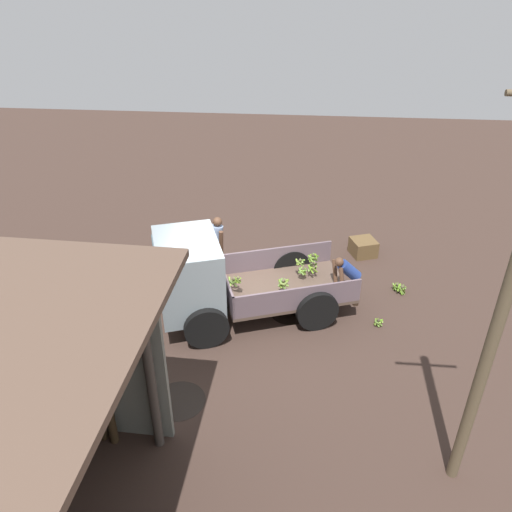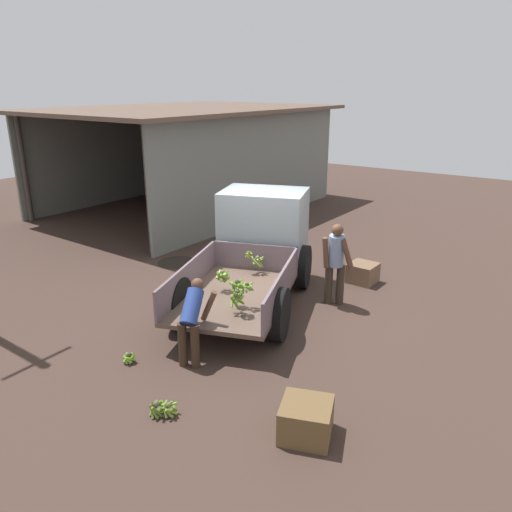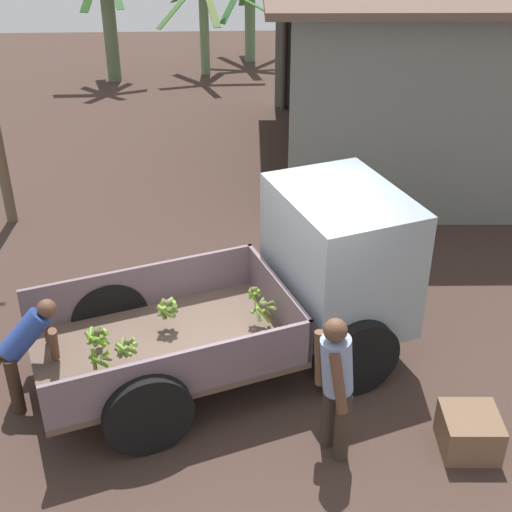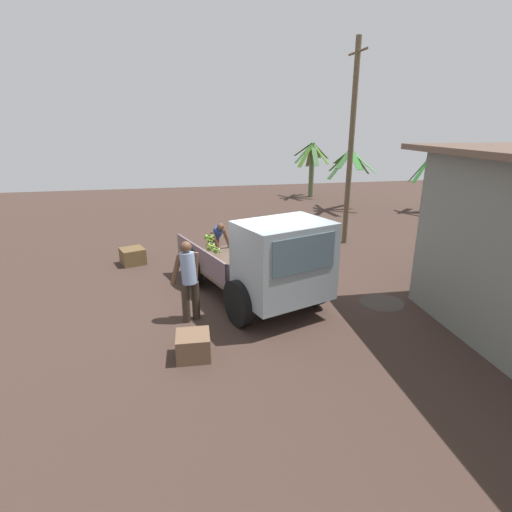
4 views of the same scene
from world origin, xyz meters
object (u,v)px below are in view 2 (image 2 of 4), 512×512
person_foreground_visitor (336,260)px  wooden_crate_0 (306,420)px  cargo_truck (258,241)px  person_worker_loading (192,317)px  person_bystander_near_shed (175,216)px  wooden_crate_1 (363,273)px  banana_bunch_on_ground_0 (129,358)px  banana_bunch_on_ground_1 (157,408)px  banana_bunch_on_ground_2 (169,408)px

person_foreground_visitor → wooden_crate_0: person_foreground_visitor is taller
person_foreground_visitor → cargo_truck: bearing=-112.2°
person_foreground_visitor → person_worker_loading: bearing=-42.6°
person_bystander_near_shed → wooden_crate_1: 5.43m
banana_bunch_on_ground_0 → wooden_crate_1: 5.72m
person_bystander_near_shed → cargo_truck: bearing=-3.5°
cargo_truck → person_worker_loading: cargo_truck is taller
person_foreground_visitor → person_bystander_near_shed: person_foreground_visitor is taller
banana_bunch_on_ground_1 → person_foreground_visitor: bearing=-4.3°
cargo_truck → person_foreground_visitor: size_ratio=2.76×
person_foreground_visitor → banana_bunch_on_ground_1: size_ratio=6.57×
person_worker_loading → banana_bunch_on_ground_0: (-0.67, 0.81, -0.68)m
person_worker_loading → wooden_crate_0: person_worker_loading is taller
wooden_crate_0 → person_worker_loading: bearing=76.1°
wooden_crate_0 → banana_bunch_on_ground_0: bearing=91.3°
banana_bunch_on_ground_0 → banana_bunch_on_ground_1: 1.55m
person_worker_loading → cargo_truck: bearing=-5.4°
person_bystander_near_shed → person_foreground_visitor: bearing=4.0°
person_worker_loading → person_bystander_near_shed: person_bystander_near_shed is taller
banana_bunch_on_ground_1 → banana_bunch_on_ground_2: banana_bunch_on_ground_1 is taller
banana_bunch_on_ground_0 → banana_bunch_on_ground_1: banana_bunch_on_ground_1 is taller
person_worker_loading → wooden_crate_1: size_ratio=2.24×
cargo_truck → banana_bunch_on_ground_0: size_ratio=21.70×
cargo_truck → person_foreground_visitor: (0.15, -1.78, -0.14)m
person_foreground_visitor → wooden_crate_0: size_ratio=2.66×
banana_bunch_on_ground_2 → wooden_crate_1: (6.08, -0.24, 0.11)m
person_worker_loading → person_foreground_visitor: bearing=-36.1°
banana_bunch_on_ground_0 → person_bystander_near_shed: bearing=35.9°
banana_bunch_on_ground_1 → wooden_crate_0: bearing=-66.8°
wooden_crate_0 → banana_bunch_on_ground_1: bearing=113.2°
banana_bunch_on_ground_2 → wooden_crate_0: size_ratio=0.37×
person_worker_loading → wooden_crate_1: bearing=-31.7°
banana_bunch_on_ground_0 → banana_bunch_on_ground_1: (-0.73, -1.37, 0.03)m
person_worker_loading → banana_bunch_on_ground_2: size_ratio=5.54×
banana_bunch_on_ground_0 → wooden_crate_0: (0.07, -3.24, 0.14)m
banana_bunch_on_ground_0 → banana_bunch_on_ground_2: size_ratio=0.91×
person_bystander_near_shed → banana_bunch_on_ground_1: (-5.76, -5.00, -0.75)m
cargo_truck → wooden_crate_0: 5.07m
banana_bunch_on_ground_2 → person_foreground_visitor: bearing=-2.8°
banana_bunch_on_ground_1 → wooden_crate_0: wooden_crate_0 is taller
person_bystander_near_shed → wooden_crate_1: person_bystander_near_shed is taller
banana_bunch_on_ground_1 → wooden_crate_0: (0.80, -1.87, 0.11)m
cargo_truck → person_foreground_visitor: 1.79m
person_worker_loading → banana_bunch_on_ground_1: person_worker_loading is taller
banana_bunch_on_ground_2 → wooden_crate_0: 1.88m
banana_bunch_on_ground_2 → cargo_truck: bearing=19.2°
banana_bunch_on_ground_0 → wooden_crate_1: bearing=-17.7°
banana_bunch_on_ground_0 → banana_bunch_on_ground_2: bearing=-112.8°
banana_bunch_on_ground_1 → wooden_crate_1: bearing=-3.4°
person_worker_loading → wooden_crate_1: person_worker_loading is taller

